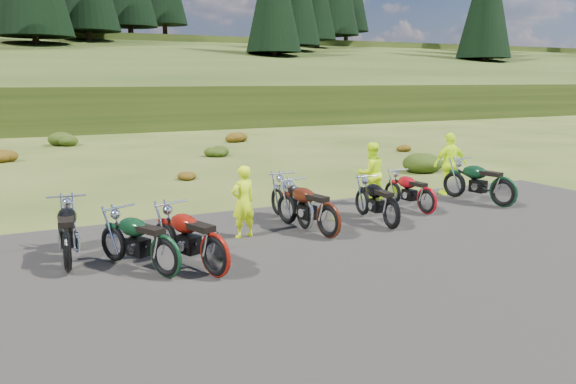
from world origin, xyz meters
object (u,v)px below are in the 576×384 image
motorcycle_0 (69,274)px  motorcycle_7 (502,208)px  motorcycle_3 (305,231)px  person_middle (243,203)px

motorcycle_0 → motorcycle_7: 11.08m
motorcycle_3 → motorcycle_7: size_ratio=0.96×
person_middle → motorcycle_3: bearing=163.6°
person_middle → motorcycle_0: bearing=-1.5°
motorcycle_3 → person_middle: size_ratio=1.42×
motorcycle_0 → motorcycle_3: (5.15, 0.72, 0.00)m
motorcycle_3 → motorcycle_7: (5.92, -0.22, 0.00)m
motorcycle_3 → motorcycle_0: bearing=98.6°
motorcycle_0 → person_middle: bearing=-71.8°
motorcycle_0 → motorcycle_7: (11.07, 0.49, 0.00)m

